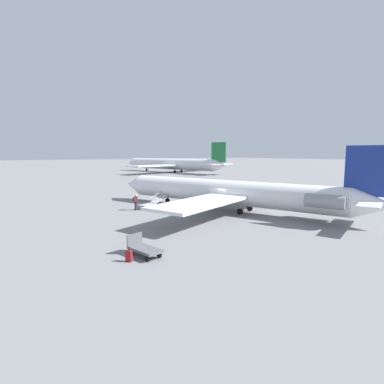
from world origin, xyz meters
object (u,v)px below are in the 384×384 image
airplane_main (232,192)px  passenger (136,201)px  airplane_far_right (172,164)px  suitcase (129,256)px  luggage_cart (144,249)px  boarding_stairs (150,205)px

airplane_main → passenger: bearing=32.5°
airplane_far_right → passenger: bearing=131.1°
airplane_far_right → suitcase: size_ratio=50.61×
airplane_far_right → suitcase: bearing=132.8°
airplane_main → luggage_cart: size_ratio=12.75×
airplane_far_right → boarding_stairs: (-54.13, 36.31, -2.41)m
airplane_far_right → suitcase: 82.14m
luggage_cart → airplane_far_right: bearing=-43.8°
suitcase → airplane_far_right: bearing=-33.3°
luggage_cart → suitcase: luggage_cart is taller
luggage_cart → suitcase: bearing=97.0°
airplane_main → airplane_far_right: (60.84, -29.96, 0.75)m
boarding_stairs → passenger: passenger is taller
airplane_far_right → boarding_stairs: airplane_far_right is taller
airplane_far_right → suitcase: airplane_far_right is taller
luggage_cart → suitcase: size_ratio=2.69×
airplane_far_right → luggage_cart: (-68.22, 44.02, -2.32)m
suitcase → boarding_stairs: bearing=-31.4°
airplane_main → boarding_stairs: (6.71, 6.35, -1.66)m
passenger → suitcase: 15.90m
boarding_stairs → airplane_far_right: bearing=37.2°
airplane_main → passenger: size_ratio=17.35×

